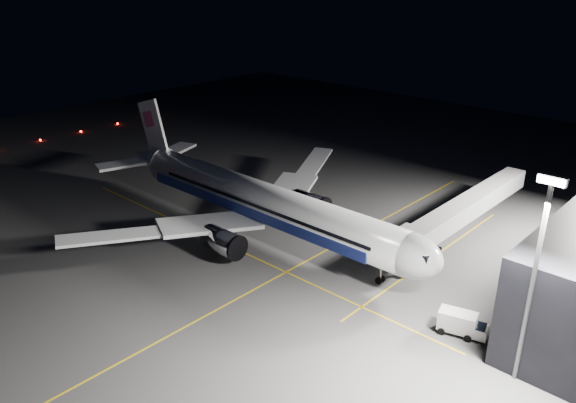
# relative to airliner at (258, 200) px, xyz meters

# --- Properties ---
(ground) EXTENTS (200.00, 200.00, 0.00)m
(ground) POSITION_rel_airliner_xyz_m (1.08, 0.00, -5.16)
(ground) COLOR #4C4C4F
(ground) RESTS_ON ground
(guide_line_main) EXTENTS (0.25, 80.00, 0.01)m
(guide_line_main) POSITION_rel_airliner_xyz_m (11.08, 0.00, -5.16)
(guide_line_main) COLOR gold
(guide_line_main) RESTS_ON ground
(guide_line_cross) EXTENTS (70.00, 0.25, 0.01)m
(guide_line_cross) POSITION_rel_airliner_xyz_m (1.08, -6.00, -5.16)
(guide_line_cross) COLOR gold
(guide_line_cross) RESTS_ON ground
(guide_line_side) EXTENTS (0.25, 40.00, 0.01)m
(guide_line_side) POSITION_rel_airliner_xyz_m (23.08, 10.00, -5.16)
(guide_line_side) COLOR gold
(guide_line_side) RESTS_ON ground
(airliner) EXTENTS (61.48, 54.22, 16.64)m
(airliner) POSITION_rel_airliner_xyz_m (0.00, 0.00, 0.00)
(airliner) COLOR silver
(airliner) RESTS_ON ground
(jet_bridge) EXTENTS (3.60, 34.40, 6.30)m
(jet_bridge) POSITION_rel_airliner_xyz_m (23.08, 18.06, -0.58)
(jet_bridge) COLOR #B2B2B7
(jet_bridge) RESTS_ON ground
(floodlight_mast_south) EXTENTS (2.40, 0.67, 20.70)m
(floodlight_mast_south) POSITION_rel_airliner_xyz_m (41.08, -6.01, 7.21)
(floodlight_mast_south) COLOR #59595E
(floodlight_mast_south) RESTS_ON ground
(taxiway_lights) EXTENTS (0.44, 60.44, 0.44)m
(taxiway_lights) POSITION_rel_airliner_xyz_m (-70.92, 0.00, -4.94)
(taxiway_lights) COLOR #FF140A
(taxiway_lights) RESTS_ON ground
(service_truck) EXTENTS (5.46, 3.35, 2.62)m
(service_truck) POSITION_rel_airliner_xyz_m (34.01, -3.09, -3.76)
(service_truck) COLOR silver
(service_truck) RESTS_ON ground
(baggage_tug) EXTENTS (3.18, 2.79, 1.99)m
(baggage_tug) POSITION_rel_airliner_xyz_m (-4.80, 10.32, -4.25)
(baggage_tug) COLOR black
(baggage_tug) RESTS_ON ground
(safety_cone_a) EXTENTS (0.45, 0.45, 0.67)m
(safety_cone_a) POSITION_rel_airliner_xyz_m (3.91, 14.00, -4.83)
(safety_cone_a) COLOR #FF660A
(safety_cone_a) RESTS_ON ground
(safety_cone_b) EXTENTS (0.41, 0.41, 0.62)m
(safety_cone_b) POSITION_rel_airliner_xyz_m (7.08, 4.00, -4.85)
(safety_cone_b) COLOR #FF660A
(safety_cone_b) RESTS_ON ground
(safety_cone_c) EXTENTS (0.41, 0.41, 0.61)m
(safety_cone_c) POSITION_rel_airliner_xyz_m (1.91, 4.00, -4.86)
(safety_cone_c) COLOR #FF660A
(safety_cone_c) RESTS_ON ground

